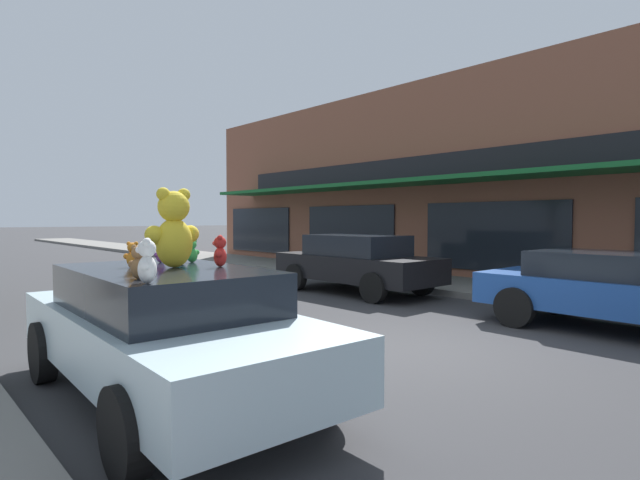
{
  "coord_description": "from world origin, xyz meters",
  "views": [
    {
      "loc": [
        -5.64,
        -4.58,
        1.9
      ],
      "look_at": [
        -0.02,
        1.73,
        1.54
      ],
      "focal_mm": 28.0,
      "sensor_mm": 36.0,
      "label": 1
    }
  ],
  "objects_px": {
    "plush_art_car": "(165,327)",
    "teddy_bear_purple": "(160,253)",
    "teddy_bear_white": "(147,262)",
    "teddy_bear_giant": "(174,229)",
    "teddy_bear_brown": "(139,262)",
    "teddy_bear_green": "(192,251)",
    "parked_car_far_left": "(617,288)",
    "teddy_bear_teal": "(181,252)",
    "teddy_bear_red": "(220,251)",
    "teddy_bear_orange": "(133,255)",
    "parked_car_far_center": "(356,262)"
  },
  "relations": [
    {
      "from": "parked_car_far_left",
      "to": "teddy_bear_red",
      "type": "bearing_deg",
      "value": 163.91
    },
    {
      "from": "teddy_bear_orange",
      "to": "teddy_bear_green",
      "type": "height_order",
      "value": "teddy_bear_green"
    },
    {
      "from": "plush_art_car",
      "to": "teddy_bear_green",
      "type": "xyz_separation_m",
      "value": [
        0.55,
        0.45,
        0.76
      ]
    },
    {
      "from": "teddy_bear_giant",
      "to": "parked_car_far_center",
      "type": "bearing_deg",
      "value": -153.82
    },
    {
      "from": "teddy_bear_giant",
      "to": "teddy_bear_green",
      "type": "height_order",
      "value": "teddy_bear_giant"
    },
    {
      "from": "teddy_bear_green",
      "to": "teddy_bear_teal",
      "type": "relative_size",
      "value": 0.93
    },
    {
      "from": "teddy_bear_purple",
      "to": "teddy_bear_teal",
      "type": "distance_m",
      "value": 0.41
    },
    {
      "from": "plush_art_car",
      "to": "teddy_bear_teal",
      "type": "relative_size",
      "value": 15.59
    },
    {
      "from": "plush_art_car",
      "to": "teddy_bear_teal",
      "type": "distance_m",
      "value": 0.88
    },
    {
      "from": "teddy_bear_orange",
      "to": "teddy_bear_teal",
      "type": "xyz_separation_m",
      "value": [
        0.52,
        -0.07,
        0.01
      ]
    },
    {
      "from": "teddy_bear_orange",
      "to": "parked_car_far_center",
      "type": "bearing_deg",
      "value": -117.71
    },
    {
      "from": "teddy_bear_purple",
      "to": "parked_car_far_center",
      "type": "bearing_deg",
      "value": -167.55
    },
    {
      "from": "teddy_bear_giant",
      "to": "teddy_bear_brown",
      "type": "relative_size",
      "value": 2.86
    },
    {
      "from": "teddy_bear_green",
      "to": "teddy_bear_orange",
      "type": "bearing_deg",
      "value": 5.62
    },
    {
      "from": "teddy_bear_purple",
      "to": "teddy_bear_white",
      "type": "bearing_deg",
      "value": 49.73
    },
    {
      "from": "plush_art_car",
      "to": "teddy_bear_green",
      "type": "relative_size",
      "value": 16.68
    },
    {
      "from": "plush_art_car",
      "to": "teddy_bear_white",
      "type": "xyz_separation_m",
      "value": [
        -0.64,
        -1.09,
        0.8
      ]
    },
    {
      "from": "parked_car_far_center",
      "to": "teddy_bear_brown",
      "type": "bearing_deg",
      "value": -148.07
    },
    {
      "from": "teddy_bear_red",
      "to": "parked_car_far_center",
      "type": "bearing_deg",
      "value": 156.22
    },
    {
      "from": "plush_art_car",
      "to": "teddy_bear_teal",
      "type": "bearing_deg",
      "value": 42.97
    },
    {
      "from": "teddy_bear_purple",
      "to": "parked_car_far_center",
      "type": "relative_size",
      "value": 0.05
    },
    {
      "from": "plush_art_car",
      "to": "teddy_bear_purple",
      "type": "xyz_separation_m",
      "value": [
        0.27,
        0.7,
        0.73
      ]
    },
    {
      "from": "parked_car_far_left",
      "to": "teddy_bear_brown",
      "type": "bearing_deg",
      "value": 169.78
    },
    {
      "from": "teddy_bear_giant",
      "to": "teddy_bear_white",
      "type": "distance_m",
      "value": 1.35
    },
    {
      "from": "teddy_bear_orange",
      "to": "parked_car_far_left",
      "type": "bearing_deg",
      "value": -163.31
    },
    {
      "from": "teddy_bear_white",
      "to": "teddy_bear_red",
      "type": "height_order",
      "value": "teddy_bear_white"
    },
    {
      "from": "teddy_bear_red",
      "to": "parked_car_far_center",
      "type": "relative_size",
      "value": 0.08
    },
    {
      "from": "teddy_bear_white",
      "to": "parked_car_far_left",
      "type": "bearing_deg",
      "value": 109.56
    },
    {
      "from": "teddy_bear_white",
      "to": "teddy_bear_orange",
      "type": "height_order",
      "value": "teddy_bear_white"
    },
    {
      "from": "teddy_bear_teal",
      "to": "parked_car_far_left",
      "type": "distance_m",
      "value": 7.09
    },
    {
      "from": "plush_art_car",
      "to": "teddy_bear_giant",
      "type": "xyz_separation_m",
      "value": [
        0.11,
        0.0,
        1.03
      ]
    },
    {
      "from": "plush_art_car",
      "to": "parked_car_far_left",
      "type": "relative_size",
      "value": 1.08
    },
    {
      "from": "teddy_bear_red",
      "to": "teddy_bear_green",
      "type": "relative_size",
      "value": 1.23
    },
    {
      "from": "teddy_bear_white",
      "to": "teddy_bear_brown",
      "type": "height_order",
      "value": "teddy_bear_white"
    },
    {
      "from": "teddy_bear_green",
      "to": "parked_car_far_left",
      "type": "distance_m",
      "value": 6.94
    },
    {
      "from": "teddy_bear_teal",
      "to": "teddy_bear_orange",
      "type": "bearing_deg",
      "value": 45.45
    },
    {
      "from": "teddy_bear_brown",
      "to": "parked_car_far_left",
      "type": "distance_m",
      "value": 7.68
    },
    {
      "from": "teddy_bear_giant",
      "to": "teddy_bear_purple",
      "type": "relative_size",
      "value": 3.71
    },
    {
      "from": "teddy_bear_giant",
      "to": "teddy_bear_brown",
      "type": "height_order",
      "value": "teddy_bear_giant"
    },
    {
      "from": "plush_art_car",
      "to": "teddy_bear_white",
      "type": "height_order",
      "value": "teddy_bear_white"
    },
    {
      "from": "teddy_bear_brown",
      "to": "teddy_bear_purple",
      "type": "distance_m",
      "value": 1.66
    },
    {
      "from": "teddy_bear_giant",
      "to": "teddy_bear_green",
      "type": "bearing_deg",
      "value": -138.19
    },
    {
      "from": "teddy_bear_brown",
      "to": "teddy_bear_red",
      "type": "xyz_separation_m",
      "value": [
        1.09,
        0.5,
        0.02
      ]
    },
    {
      "from": "plush_art_car",
      "to": "teddy_bear_green",
      "type": "distance_m",
      "value": 1.04
    },
    {
      "from": "teddy_bear_white",
      "to": "teddy_bear_brown",
      "type": "bearing_deg",
      "value": -164.59
    },
    {
      "from": "teddy_bear_red",
      "to": "teddy_bear_purple",
      "type": "height_order",
      "value": "teddy_bear_red"
    },
    {
      "from": "teddy_bear_brown",
      "to": "teddy_bear_teal",
      "type": "bearing_deg",
      "value": -71.84
    },
    {
      "from": "teddy_bear_orange",
      "to": "plush_art_car",
      "type": "bearing_deg",
      "value": 153.68
    },
    {
      "from": "teddy_bear_giant",
      "to": "teddy_bear_green",
      "type": "distance_m",
      "value": 0.68
    },
    {
      "from": "teddy_bear_green",
      "to": "teddy_bear_giant",
      "type": "bearing_deg",
      "value": 44.09
    }
  ]
}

